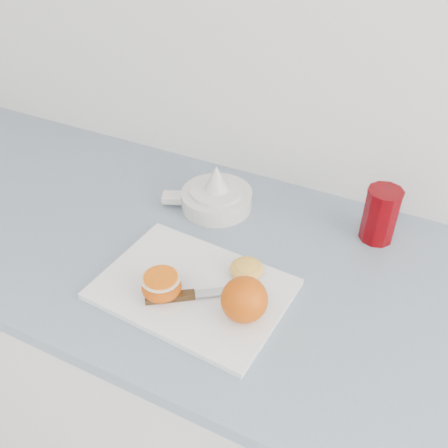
% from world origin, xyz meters
% --- Properties ---
extents(counter, '(2.30, 0.64, 0.89)m').
position_xyz_m(counter, '(-0.12, 1.70, 0.45)').
color(counter, white).
rests_on(counter, ground).
extents(cutting_board, '(0.35, 0.26, 0.01)m').
position_xyz_m(cutting_board, '(-0.20, 1.59, 0.90)').
color(cutting_board, white).
rests_on(cutting_board, counter).
extents(whole_orange, '(0.08, 0.08, 0.08)m').
position_xyz_m(whole_orange, '(-0.09, 1.57, 0.94)').
color(whole_orange, '#E44E0D').
rests_on(whole_orange, cutting_board).
extents(half_orange, '(0.07, 0.07, 0.04)m').
position_xyz_m(half_orange, '(-0.24, 1.55, 0.92)').
color(half_orange, '#E44E0D').
rests_on(half_orange, cutting_board).
extents(squeezed_shell, '(0.06, 0.06, 0.03)m').
position_xyz_m(squeezed_shell, '(-0.13, 1.66, 0.92)').
color(squeezed_shell, '#F9B13B').
rests_on(squeezed_shell, cutting_board).
extents(paring_knife, '(0.17, 0.13, 0.01)m').
position_xyz_m(paring_knife, '(-0.21, 1.55, 0.91)').
color(paring_knife, '#4A3013').
rests_on(paring_knife, cutting_board).
extents(citrus_juicer, '(0.19, 0.16, 0.10)m').
position_xyz_m(citrus_juicer, '(-0.28, 1.84, 0.92)').
color(citrus_juicer, white).
rests_on(citrus_juicer, counter).
extents(red_tumbler, '(0.07, 0.07, 0.12)m').
position_xyz_m(red_tumbler, '(0.06, 1.89, 0.94)').
color(red_tumbler, '#6B0005').
rests_on(red_tumbler, counter).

